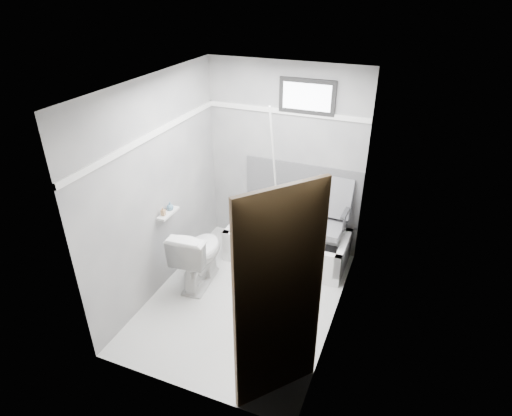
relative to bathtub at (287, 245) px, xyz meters
The scene contains 19 objects.
floor 0.97m from the bathtub, 101.89° to the right, with size 2.60×2.60×0.00m, color silver.
ceiling 2.39m from the bathtub, 101.89° to the right, with size 2.60×2.60×0.00m, color silver.
wall_back 1.07m from the bathtub, 117.88° to the left, with size 2.00×0.02×2.40m, color slate.
wall_front 2.45m from the bathtub, 95.02° to the right, with size 2.00×0.02×2.40m, color slate.
wall_left 1.81m from the bathtub, 142.13° to the right, with size 0.02×2.60×2.40m, color slate.
wall_right 1.58m from the bathtub, 49.15° to the right, with size 0.02×2.60×2.40m, color slate.
bathtub is the anchor object (origin of this frame).
office_chair 0.59m from the bathtub, ahead, with size 0.57×0.57×0.99m, color slate, non-canonical shape.
toilet 1.18m from the bathtub, 134.52° to the right, with size 0.44×0.78×0.76m, color white.
door 2.47m from the bathtub, 70.46° to the right, with size 0.78×0.78×2.00m, color #51331E, non-canonical shape.
window 1.85m from the bathtub, 81.31° to the left, with size 0.66×0.04×0.40m, color black, non-canonical shape.
backerboard 0.69m from the bathtub, 81.43° to the left, with size 1.50×0.02×0.78m, color #4C4C4F.
trim_back 1.66m from the bathtub, 118.73° to the left, with size 2.00×0.02×0.06m, color white.
trim_left 2.20m from the bathtub, 141.82° to the right, with size 0.02×2.60×0.06m, color white.
pole 0.88m from the bathtub, 150.52° to the left, with size 0.02×0.02×1.95m, color silver.
shelf 1.59m from the bathtub, 141.75° to the right, with size 0.10×0.32×0.03m, color silver.
soap_bottle_a 1.67m from the bathtub, 139.57° to the right, with size 0.04×0.04×0.10m, color #A37A51.
soap_bottle_b 1.59m from the bathtub, 143.92° to the right, with size 0.08×0.08×0.10m, color slate.
faucet 0.62m from the bathtub, 139.33° to the left, with size 0.26×0.10×0.16m, color silver, non-canonical shape.
Camera 1 is at (1.52, -3.44, 3.24)m, focal length 30.00 mm.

